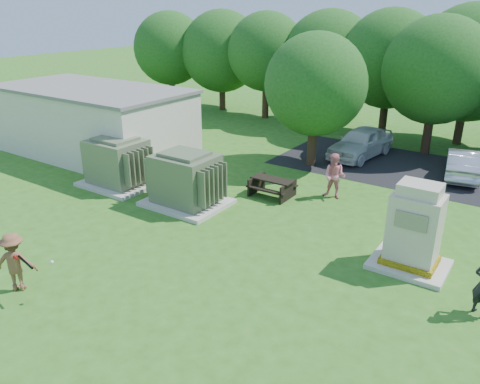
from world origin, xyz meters
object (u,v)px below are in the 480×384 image
Objects in this scene: car_white at (361,142)px; transformer_right at (186,180)px; picnic_table at (272,185)px; car_silver_a at (463,163)px; person_at_picnic at (334,176)px; batter at (15,262)px; generator_cabinet at (414,232)px; transformer_left at (118,163)px.

transformer_right is at bearing -101.16° from car_white.
picnic_table is 8.81m from car_silver_a.
person_at_picnic is (4.35, 3.75, -0.07)m from transformer_right.
transformer_right reaches higher than batter.
car_white is at bearing 81.65° from picnic_table.
person_at_picnic is at bearing -148.64° from batter.
car_silver_a is at bearing 48.79° from picnic_table.
car_silver_a is at bearing 48.84° from transformer_right.
batter reaches higher than car_silver_a.
batter is at bearing -93.40° from car_white.
person_at_picnic is (-3.97, 3.64, -0.23)m from generator_cabinet.
picnic_table is (-6.08, 2.47, -0.68)m from generator_cabinet.
transformer_right is 12.23m from car_silver_a.
picnic_table is at bearing 38.60° from car_silver_a.
picnic_table is (2.25, 2.58, -0.52)m from transformer_right.
picnic_table is 9.76m from batter.
car_white is at bearing 118.25° from generator_cabinet.
transformer_right is 6.91m from batter.
person_at_picnic is at bearing -71.58° from car_white.
car_white is (1.02, 6.94, 0.29)m from picnic_table.
generator_cabinet is at bearing -22.09° from picnic_table.
transformer_right reaches higher than car_silver_a.
generator_cabinet is 1.53× the size of picnic_table.
transformer_left is 14.93m from car_silver_a.
car_white is (3.27, 9.53, -0.23)m from transformer_right.
generator_cabinet is 10.69m from car_white.
transformer_left is 11.80m from car_white.
transformer_right is 10.07m from car_white.
car_white is at bearing -13.99° from car_silver_a.
picnic_table is at bearing -153.15° from person_at_picnic.
car_white reaches higher than picnic_table.
batter is at bearing -61.69° from transformer_left.
person_at_picnic is (4.33, 10.67, 0.08)m from batter.
picnic_table is at bearing 23.47° from transformer_left.
transformer_right is at bearing -131.03° from picnic_table.
generator_cabinet reaches higher than transformer_left.
car_white is 4.80m from car_silver_a.
batter is at bearing -103.17° from picnic_table.
car_white is at bearing 53.83° from transformer_left.
generator_cabinet reaches higher than batter.
car_white is 1.14× the size of car_silver_a.
car_silver_a is (11.75, 9.21, -0.34)m from transformer_left.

